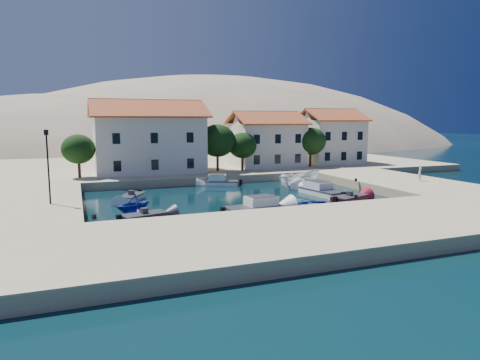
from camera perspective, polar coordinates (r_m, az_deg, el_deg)
name	(u,v)px	position (r m, az deg, el deg)	size (l,w,h in m)	color
ground	(280,219)	(35.21, 5.31, -5.17)	(400.00, 400.00, 0.00)	black
quay_south	(319,230)	(30.00, 10.44, -6.62)	(52.00, 12.00, 1.00)	tan
quay_east	(396,183)	(54.71, 20.08, -0.38)	(11.00, 20.00, 1.00)	tan
quay_west	(33,207)	(41.55, -25.84, -3.22)	(8.00, 20.00, 1.00)	tan
quay_north	(188,166)	(71.24, -6.88, 1.88)	(80.00, 36.00, 1.00)	tan
hills	(182,205)	(161.53, -7.80, -3.31)	(254.00, 176.00, 99.00)	gray
building_left	(148,136)	(59.47, -12.11, 5.82)	(14.70, 9.45, 9.70)	beige
building_mid	(266,139)	(65.70, 3.53, 5.54)	(10.50, 8.40, 8.30)	beige
building_right	(330,136)	(72.35, 11.92, 5.81)	(9.45, 8.40, 8.80)	beige
trees	(228,143)	(59.63, -1.62, 4.94)	(37.30, 5.30, 6.45)	#382314
lamppost	(48,160)	(38.90, -24.25, 2.50)	(0.35, 0.25, 6.22)	black
bollards	(288,195)	(39.61, 6.48, -2.02)	(29.36, 9.56, 0.30)	black
motorboat_grey_sw	(144,217)	(35.13, -12.65, -4.87)	(3.88, 2.55, 1.25)	#2E2F33
cabin_cruiser_south	(254,208)	(37.15, 1.88, -3.70)	(5.23, 2.64, 1.60)	white
rowboat_south	(311,209)	(39.18, 9.39, -3.90)	(3.57, 5.00, 1.04)	navy
motorboat_red_se	(349,199)	(43.57, 14.39, -2.45)	(4.44, 3.14, 1.25)	maroon
cabin_cruiser_east	(322,191)	(46.85, 10.90, -1.40)	(3.04, 5.88, 1.60)	white
boat_east	(301,188)	(51.58, 8.16, -1.02)	(2.14, 5.69, 2.20)	white
motorboat_white_ne	(293,181)	(55.39, 7.06, -0.07)	(1.81, 3.41, 1.25)	white
rowboat_west	(134,212)	(38.70, -14.01, -4.18)	(2.89, 3.34, 1.76)	navy
motorboat_white_west	(131,198)	(44.18, -14.28, -2.30)	(3.31, 4.13, 1.25)	white
cabin_cruiser_north	(222,182)	(52.53, -2.45, -0.26)	(4.34, 3.13, 1.60)	white
pedestrian	(420,174)	(53.67, 22.83, 0.73)	(0.59, 0.39, 1.62)	silver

